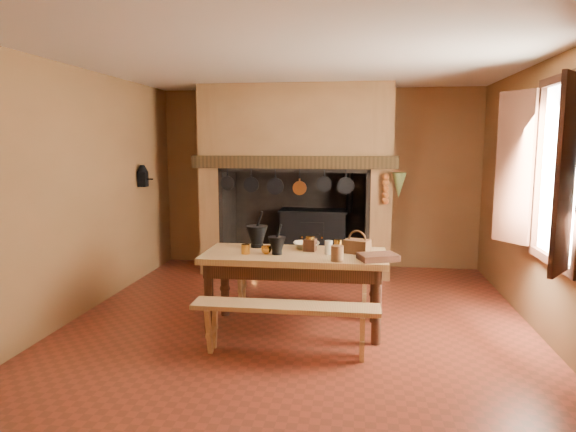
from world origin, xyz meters
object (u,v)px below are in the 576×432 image
at_px(bench_front, 285,317).
at_px(coffee_grinder, 310,244).
at_px(iron_range, 314,238).
at_px(mixing_bowl, 306,245).
at_px(work_table, 295,265).
at_px(wicker_basket, 357,246).

height_order(bench_front, coffee_grinder, coffee_grinder).
bearing_deg(iron_range, mixing_bowl, -87.12).
relative_size(work_table, coffee_grinder, 9.85).
bearing_deg(bench_front, coffee_grinder, 79.84).
distance_m(bench_front, coffee_grinder, 0.99).
relative_size(coffee_grinder, mixing_bowl, 0.67).
relative_size(bench_front, coffee_grinder, 9.00).
distance_m(iron_range, coffee_grinder, 2.56).
bearing_deg(mixing_bowl, work_table, -112.34).
xyz_separation_m(work_table, mixing_bowl, (0.10, 0.24, 0.16)).
relative_size(iron_range, wicker_basket, 5.37).
bearing_deg(mixing_bowl, wicker_basket, -15.99).
relative_size(work_table, wicker_basket, 6.37).
bearing_deg(wicker_basket, coffee_grinder, -164.89).
distance_m(bench_front, wicker_basket, 1.14).
height_order(work_table, wicker_basket, wicker_basket).
bearing_deg(iron_range, wicker_basket, -75.45).
bearing_deg(bench_front, work_table, 90.00).
distance_m(coffee_grinder, mixing_bowl, 0.13).
height_order(mixing_bowl, wicker_basket, wicker_basket).
distance_m(iron_range, work_table, 2.66).
distance_m(iron_range, wicker_basket, 2.69).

